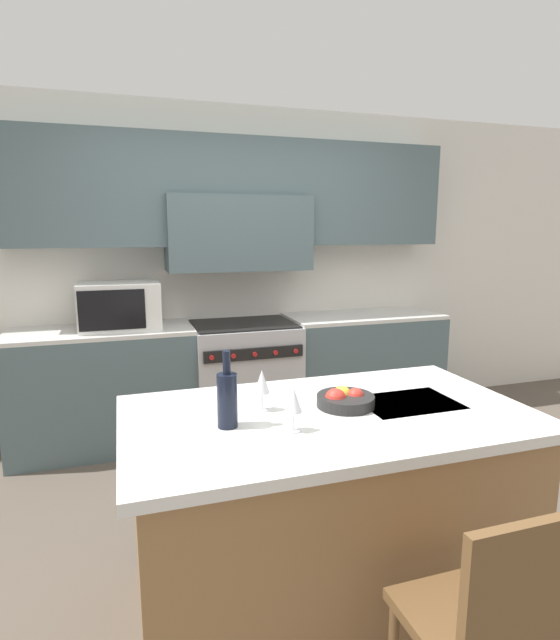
{
  "coord_description": "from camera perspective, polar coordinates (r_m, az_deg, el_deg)",
  "views": [
    {
      "loc": [
        -0.95,
        -2.32,
        1.69
      ],
      "look_at": [
        -0.06,
        0.44,
        1.16
      ],
      "focal_mm": 28.0,
      "sensor_mm": 36.0,
      "label": 1
    }
  ],
  "objects": [
    {
      "name": "island_chair",
      "position": [
        1.86,
        22.99,
        -29.19
      ],
      "size": [
        0.42,
        0.4,
        0.92
      ],
      "color": "brown",
      "rests_on": "ground_plane"
    },
    {
      "name": "wine_bottle",
      "position": [
        2.01,
        -6.05,
        -8.9
      ],
      "size": [
        0.08,
        0.08,
        0.31
      ],
      "color": "black",
      "rests_on": "kitchen_island"
    },
    {
      "name": "range_stove",
      "position": [
        4.21,
        -4.12,
        -6.55
      ],
      "size": [
        0.85,
        0.7,
        0.92
      ],
      "color": "#B7B7BC",
      "rests_on": "ground_plane"
    },
    {
      "name": "wine_glass_near",
      "position": [
        1.96,
        1.55,
        -9.24
      ],
      "size": [
        0.07,
        0.07,
        0.18
      ],
      "color": "white",
      "rests_on": "kitchen_island"
    },
    {
      "name": "fruit_bowl",
      "position": [
        2.27,
        7.36,
        -8.99
      ],
      "size": [
        0.26,
        0.26,
        0.1
      ],
      "color": "black",
      "rests_on": "kitchen_island"
    },
    {
      "name": "wine_glass_far",
      "position": [
        2.18,
        -2.08,
        -7.22
      ],
      "size": [
        0.07,
        0.07,
        0.18
      ],
      "color": "white",
      "rests_on": "kitchen_island"
    },
    {
      "name": "kitchen_island",
      "position": [
        2.4,
        5.4,
        -20.44
      ],
      "size": [
        1.75,
        1.0,
        0.91
      ],
      "color": "olive",
      "rests_on": "ground_plane"
    },
    {
      "name": "ground_plane",
      "position": [
        3.02,
        3.89,
        -23.58
      ],
      "size": [
        10.0,
        10.0,
        0.0
      ],
      "primitive_type": "plane",
      "color": "brown"
    },
    {
      "name": "back_cabinetry",
      "position": [
        4.29,
        -5.18,
        9.17
      ],
      "size": [
        10.0,
        0.46,
        2.7
      ],
      "color": "silver",
      "rests_on": "ground_plane"
    },
    {
      "name": "microwave",
      "position": [
        3.97,
        -17.85,
        1.59
      ],
      "size": [
        0.59,
        0.44,
        0.35
      ],
      "color": "silver",
      "rests_on": "back_counter"
    },
    {
      "name": "back_counter",
      "position": [
        4.23,
        -4.19,
        -6.4
      ],
      "size": [
        3.58,
        0.62,
        0.94
      ],
      "color": "#4C6066",
      "rests_on": "ground_plane"
    }
  ]
}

